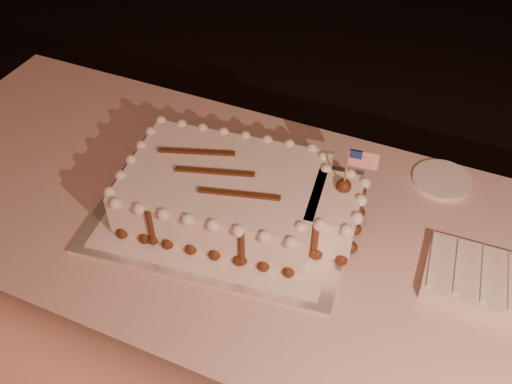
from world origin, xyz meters
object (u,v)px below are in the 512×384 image
at_px(cake_board, 226,209).
at_px(side_plate, 442,180).
at_px(banquet_table, 332,340).
at_px(napkin_stack, 482,279).
at_px(sheet_cake, 238,194).

distance_m(cake_board, side_plate, 0.56).
bearing_deg(side_plate, banquet_table, -115.77).
bearing_deg(napkin_stack, banquet_table, -174.95).
relative_size(banquet_table, cake_board, 3.99).
bearing_deg(side_plate, sheet_cake, -144.23).
bearing_deg(banquet_table, sheet_cake, 178.37).
xyz_separation_m(sheet_cake, side_plate, (0.43, 0.31, -0.06)).
bearing_deg(banquet_table, side_plate, 64.23).
distance_m(banquet_table, side_plate, 0.52).
relative_size(cake_board, napkin_stack, 2.48).
distance_m(cake_board, sheet_cake, 0.07).
xyz_separation_m(cake_board, side_plate, (0.46, 0.31, 0.00)).
xyz_separation_m(cake_board, napkin_stack, (0.59, 0.02, 0.01)).
height_order(sheet_cake, napkin_stack, sheet_cake).
xyz_separation_m(banquet_table, napkin_stack, (0.29, 0.03, 0.39)).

